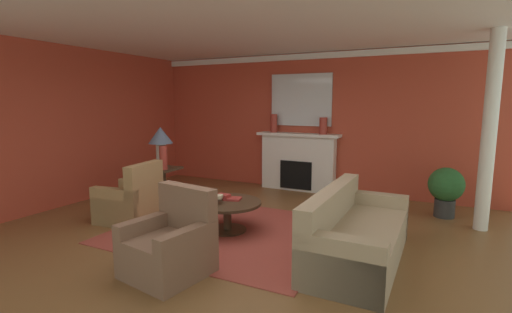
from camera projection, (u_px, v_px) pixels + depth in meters
ground_plane at (229, 239)px, 5.13m from camera, size 9.21×9.21×0.00m
wall_fireplace at (307, 123)px, 7.89m from camera, size 7.68×0.12×2.91m
wall_window at (68, 126)px, 6.77m from camera, size 0.12×7.20×2.91m
ceiling_panel at (237, 24)px, 4.96m from camera, size 7.68×7.20×0.06m
crown_moulding at (308, 56)px, 7.62m from camera, size 7.68×0.08×0.12m
area_rug at (228, 230)px, 5.44m from camera, size 3.09×2.65×0.01m
fireplace at (298, 163)px, 7.89m from camera, size 1.80×0.35×1.24m
mantel_mirror at (301, 100)px, 7.80m from camera, size 1.34×0.04×1.10m
sofa at (355, 236)px, 4.41m from camera, size 0.93×2.11×0.85m
armchair_near_window at (131, 202)px, 5.88m from camera, size 0.90×0.90×0.95m
armchair_facing_fireplace at (170, 247)px, 4.05m from camera, size 0.92×0.92×0.95m
coffee_table at (227, 209)px, 5.39m from camera, size 1.00×1.00×0.45m
side_table at (162, 184)px, 6.77m from camera, size 0.56×0.56×0.70m
table_lamp at (161, 139)px, 6.64m from camera, size 0.44×0.44×0.75m
vase_mantel_left at (274, 123)px, 7.96m from camera, size 0.15×0.15×0.39m
vase_on_side_table at (163, 158)px, 6.52m from camera, size 0.14×0.14×0.43m
vase_mantel_right at (323, 126)px, 7.48m from camera, size 0.16×0.16×0.34m
book_red_cover at (233, 199)px, 5.46m from camera, size 0.29×0.25×0.03m
book_art_folio at (223, 196)px, 5.49m from camera, size 0.20×0.16×0.05m
book_small_novel at (214, 197)px, 5.27m from camera, size 0.29×0.24×0.04m
potted_plant at (446, 188)px, 6.04m from camera, size 0.56×0.56×0.83m
column_white at (489, 133)px, 5.29m from camera, size 0.20×0.20×2.91m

